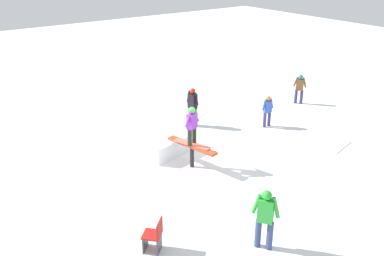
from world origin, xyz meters
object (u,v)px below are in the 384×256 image
at_px(rail_feature, 192,148).
at_px(main_rider_on_rail, 192,126).
at_px(folding_chair, 154,236).
at_px(bystander_green, 265,216).
at_px(bystander_blue, 268,110).
at_px(loose_snowboard_white, 341,147).
at_px(bystander_black, 193,105).
at_px(bystander_brown, 300,87).

bearing_deg(rail_feature, main_rider_on_rail, 0.00).
bearing_deg(rail_feature, folding_chair, -60.22).
relative_size(rail_feature, bystander_green, 1.24).
height_order(bystander_blue, loose_snowboard_white, bystander_blue).
xyz_separation_m(rail_feature, bystander_black, (-2.90, 2.14, 0.23)).
distance_m(rail_feature, main_rider_on_rail, 0.80).
relative_size(loose_snowboard_white, folding_chair, 1.57).
distance_m(rail_feature, bystander_brown, 8.10).
relative_size(bystander_green, bystander_brown, 1.16).
relative_size(bystander_green, bystander_blue, 1.23).
bearing_deg(bystander_black, main_rider_on_rail, 135.47).
distance_m(main_rider_on_rail, loose_snowboard_white, 5.95).
bearing_deg(folding_chair, bystander_green, 103.94).
bearing_deg(bystander_green, rail_feature, 133.07).
bearing_deg(main_rider_on_rail, loose_snowboard_white, 49.72).
bearing_deg(bystander_brown, main_rider_on_rail, 70.66).
bearing_deg(bystander_blue, bystander_green, -131.01).
bearing_deg(folding_chair, bystander_brown, 162.19).
xyz_separation_m(rail_feature, loose_snowboard_white, (2.01, 5.40, -0.67)).
distance_m(bystander_black, bystander_brown, 5.72).
distance_m(bystander_green, bystander_black, 8.01).
relative_size(bystander_green, loose_snowboard_white, 1.18).
height_order(main_rider_on_rail, folding_chair, main_rider_on_rail).
xyz_separation_m(rail_feature, main_rider_on_rail, (0.00, 0.00, 0.80)).
xyz_separation_m(main_rider_on_rail, bystander_blue, (-1.02, 4.57, -0.75)).
height_order(rail_feature, bystander_blue, bystander_blue).
bearing_deg(bystander_black, folding_chair, 129.02).
bearing_deg(main_rider_on_rail, bystander_brown, 85.56).
bearing_deg(loose_snowboard_white, rail_feature, 146.10).
bearing_deg(main_rider_on_rail, folding_chair, -67.90).
distance_m(rail_feature, bystander_green, 4.57).
distance_m(bystander_brown, loose_snowboard_white, 4.87).
relative_size(rail_feature, bystander_blue, 1.52).
height_order(bystander_green, bystander_brown, bystander_green).
xyz_separation_m(bystander_blue, folding_chair, (3.98, -7.86, -0.33)).
xyz_separation_m(bystander_green, bystander_blue, (-5.47, 5.62, -0.17)).
height_order(rail_feature, loose_snowboard_white, rail_feature).
bearing_deg(bystander_green, bystander_black, 122.92).
distance_m(bystander_blue, folding_chair, 8.82).
height_order(rail_feature, folding_chair, folding_chair).
relative_size(main_rider_on_rail, bystander_brown, 0.96).
relative_size(bystander_green, folding_chair, 1.85).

